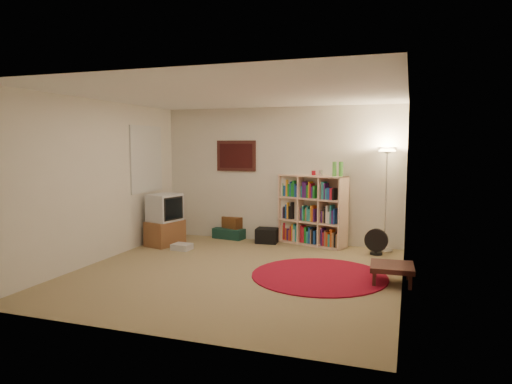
% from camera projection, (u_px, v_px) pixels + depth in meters
% --- Properties ---
extents(room, '(4.54, 4.54, 2.54)m').
position_uv_depth(room, '(233.00, 184.00, 6.41)').
color(room, '#8E7953').
rests_on(room, ground).
extents(bookshelf, '(1.32, 0.76, 1.52)m').
position_uv_depth(bookshelf, '(312.00, 211.00, 8.26)').
color(bookshelf, beige).
rests_on(bookshelf, ground).
extents(floor_lamp, '(0.37, 0.37, 1.77)m').
position_uv_depth(floor_lamp, '(387.00, 165.00, 7.63)').
color(floor_lamp, silver).
rests_on(floor_lamp, ground).
extents(floor_fan, '(0.39, 0.22, 0.44)m').
position_uv_depth(floor_fan, '(376.00, 242.00, 7.51)').
color(floor_fan, black).
rests_on(floor_fan, ground).
extents(tv_stand, '(0.59, 0.73, 0.93)m').
position_uv_depth(tv_stand, '(165.00, 221.00, 8.23)').
color(tv_stand, brown).
rests_on(tv_stand, ground).
extents(dvd_box, '(0.33, 0.29, 0.11)m').
position_uv_depth(dvd_box, '(182.00, 247.00, 7.89)').
color(dvd_box, silver).
rests_on(dvd_box, ground).
extents(suitcase, '(0.66, 0.48, 0.20)m').
position_uv_depth(suitcase, '(231.00, 233.00, 8.88)').
color(suitcase, '#13352D').
rests_on(suitcase, ground).
extents(wicker_basket, '(0.45, 0.39, 0.22)m').
position_uv_depth(wicker_basket, '(233.00, 222.00, 8.88)').
color(wicker_basket, '#5A3116').
rests_on(wicker_basket, suitcase).
extents(duffel_bag, '(0.41, 0.36, 0.27)m').
position_uv_depth(duffel_bag, '(267.00, 236.00, 8.45)').
color(duffel_bag, black).
rests_on(duffel_bag, ground).
extents(paper_towel, '(0.13, 0.13, 0.25)m').
position_uv_depth(paper_towel, '(295.00, 236.00, 8.46)').
color(paper_towel, silver).
rests_on(paper_towel, ground).
extents(red_rug, '(1.87, 1.87, 0.02)m').
position_uv_depth(red_rug, '(319.00, 275.00, 6.32)').
color(red_rug, maroon).
rests_on(red_rug, ground).
extents(side_table, '(0.58, 0.58, 0.25)m').
position_uv_depth(side_table, '(392.00, 268.00, 5.97)').
color(side_table, '#351512').
rests_on(side_table, ground).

